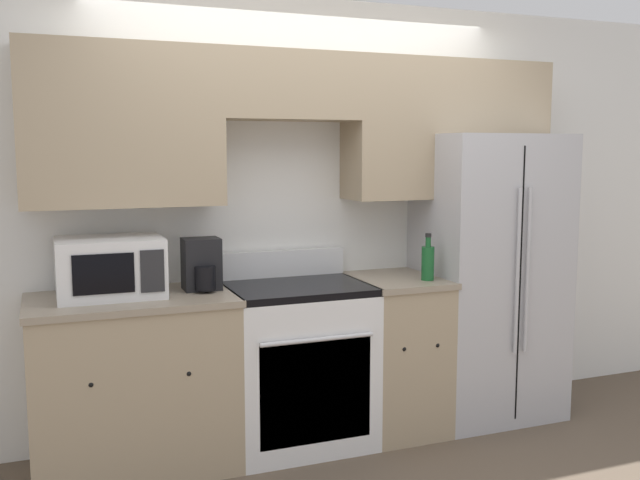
{
  "coord_description": "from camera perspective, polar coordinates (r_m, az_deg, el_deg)",
  "views": [
    {
      "loc": [
        -1.47,
        -3.45,
        1.7
      ],
      "look_at": [
        0.0,
        0.31,
        1.19
      ],
      "focal_mm": 40.0,
      "sensor_mm": 36.0,
      "label": 1
    }
  ],
  "objects": [
    {
      "name": "oven_range",
      "position": [
        4.17,
        -1.84,
        -9.86
      ],
      "size": [
        0.8,
        0.65,
        1.1
      ],
      "color": "white",
      "rests_on": "ground_plane"
    },
    {
      "name": "bottle",
      "position": [
        4.23,
        8.62,
        -1.72
      ],
      "size": [
        0.08,
        0.08,
        0.28
      ],
      "color": "#195928",
      "rests_on": "lower_cabinets_right"
    },
    {
      "name": "wall_back",
      "position": [
        4.3,
        -1.24,
        4.7
      ],
      "size": [
        8.0,
        0.39,
        2.6
      ],
      "color": "white",
      "rests_on": "ground_plane"
    },
    {
      "name": "microwave",
      "position": [
        3.88,
        -16.45,
        -2.09
      ],
      "size": [
        0.54,
        0.42,
        0.31
      ],
      "color": "white",
      "rests_on": "lower_cabinets_left"
    },
    {
      "name": "paper_towel_holder",
      "position": [
        3.94,
        -9.43,
        -2.06
      ],
      "size": [
        0.2,
        0.23,
        0.28
      ],
      "color": "black",
      "rests_on": "lower_cabinets_left"
    },
    {
      "name": "lower_cabinets_right",
      "position": [
        4.42,
        6.07,
        -8.97
      ],
      "size": [
        0.5,
        0.64,
        0.94
      ],
      "color": "tan",
      "rests_on": "ground_plane"
    },
    {
      "name": "ground_plane",
      "position": [
        4.12,
        1.65,
        -17.16
      ],
      "size": [
        12.0,
        12.0,
        0.0
      ],
      "primitive_type": "plane",
      "color": "brown"
    },
    {
      "name": "lower_cabinets_left",
      "position": [
        3.98,
        -14.65,
        -11.03
      ],
      "size": [
        1.06,
        0.64,
        0.94
      ],
      "color": "tan",
      "rests_on": "ground_plane"
    },
    {
      "name": "refrigerator",
      "position": [
        4.71,
        12.98,
        -2.77
      ],
      "size": [
        0.85,
        0.77,
        1.8
      ],
      "color": "#B7B7BC",
      "rests_on": "ground_plane"
    }
  ]
}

